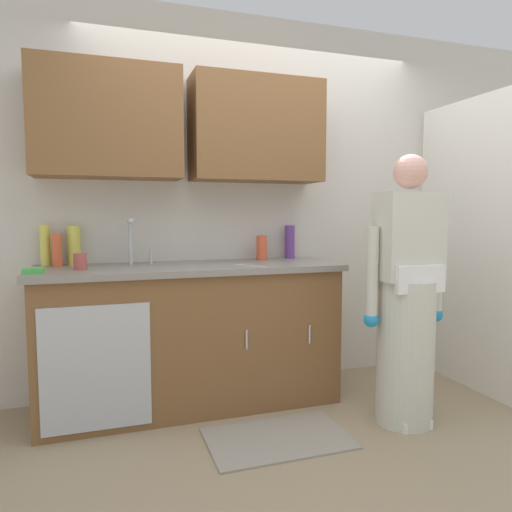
{
  "coord_description": "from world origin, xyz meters",
  "views": [
    {
      "loc": [
        -1.11,
        -2.33,
        1.27
      ],
      "look_at": [
        -0.15,
        0.55,
        1.0
      ],
      "focal_mm": 32.87,
      "sensor_mm": 36.0,
      "label": 1
    }
  ],
  "objects_px": {
    "bottle_dish_liquid": "(74,246)",
    "bottle_water_short": "(261,248)",
    "knife_on_counter": "(250,265)",
    "sponge": "(33,271)",
    "bottle_water_tall": "(290,242)",
    "sink": "(139,269)",
    "cup_by_sink": "(80,262)",
    "person_at_sink": "(406,311)",
    "bottle_soap": "(45,245)",
    "bottle_cleaner_spray": "(57,250)"
  },
  "relations": [
    {
      "from": "bottle_water_tall",
      "to": "bottle_water_short",
      "type": "height_order",
      "value": "bottle_water_tall"
    },
    {
      "from": "person_at_sink",
      "to": "bottle_water_short",
      "type": "relative_size",
      "value": 9.17
    },
    {
      "from": "bottle_water_tall",
      "to": "bottle_dish_liquid",
      "type": "distance_m",
      "value": 1.51
    },
    {
      "from": "person_at_sink",
      "to": "cup_by_sink",
      "type": "bearing_deg",
      "value": 161.46
    },
    {
      "from": "knife_on_counter",
      "to": "cup_by_sink",
      "type": "bearing_deg",
      "value": -130.32
    },
    {
      "from": "cup_by_sink",
      "to": "bottle_soap",
      "type": "bearing_deg",
      "value": 127.36
    },
    {
      "from": "bottle_soap",
      "to": "person_at_sink",
      "type": "bearing_deg",
      "value": -23.63
    },
    {
      "from": "sink",
      "to": "bottle_cleaner_spray",
      "type": "relative_size",
      "value": 2.39
    },
    {
      "from": "cup_by_sink",
      "to": "knife_on_counter",
      "type": "height_order",
      "value": "cup_by_sink"
    },
    {
      "from": "sink",
      "to": "bottle_dish_liquid",
      "type": "xyz_separation_m",
      "value": [
        -0.39,
        0.22,
        0.14
      ]
    },
    {
      "from": "knife_on_counter",
      "to": "sponge",
      "type": "distance_m",
      "value": 1.27
    },
    {
      "from": "bottle_water_short",
      "to": "sponge",
      "type": "relative_size",
      "value": 1.61
    },
    {
      "from": "cup_by_sink",
      "to": "person_at_sink",
      "type": "bearing_deg",
      "value": -18.54
    },
    {
      "from": "bottle_water_short",
      "to": "cup_by_sink",
      "type": "distance_m",
      "value": 1.25
    },
    {
      "from": "person_at_sink",
      "to": "cup_by_sink",
      "type": "height_order",
      "value": "person_at_sink"
    },
    {
      "from": "person_at_sink",
      "to": "sponge",
      "type": "relative_size",
      "value": 14.73
    },
    {
      "from": "bottle_water_tall",
      "to": "knife_on_counter",
      "type": "height_order",
      "value": "bottle_water_tall"
    },
    {
      "from": "cup_by_sink",
      "to": "sponge",
      "type": "height_order",
      "value": "cup_by_sink"
    },
    {
      "from": "sponge",
      "to": "bottle_water_tall",
      "type": "bearing_deg",
      "value": 12.42
    },
    {
      "from": "bottle_water_tall",
      "to": "sponge",
      "type": "distance_m",
      "value": 1.76
    },
    {
      "from": "knife_on_counter",
      "to": "sponge",
      "type": "relative_size",
      "value": 2.18
    },
    {
      "from": "sink",
      "to": "bottle_dish_liquid",
      "type": "height_order",
      "value": "sink"
    },
    {
      "from": "sink",
      "to": "knife_on_counter",
      "type": "height_order",
      "value": "sink"
    },
    {
      "from": "sink",
      "to": "sponge",
      "type": "bearing_deg",
      "value": -164.75
    },
    {
      "from": "bottle_cleaner_spray",
      "to": "knife_on_counter",
      "type": "height_order",
      "value": "bottle_cleaner_spray"
    },
    {
      "from": "bottle_water_tall",
      "to": "bottle_soap",
      "type": "distance_m",
      "value": 1.68
    },
    {
      "from": "bottle_water_tall",
      "to": "sponge",
      "type": "xyz_separation_m",
      "value": [
        -1.71,
        -0.38,
        -0.11
      ]
    },
    {
      "from": "bottle_water_tall",
      "to": "bottle_cleaner_spray",
      "type": "bearing_deg",
      "value": -178.29
    },
    {
      "from": "bottle_water_short",
      "to": "knife_on_counter",
      "type": "relative_size",
      "value": 0.74
    },
    {
      "from": "bottle_water_short",
      "to": "knife_on_counter",
      "type": "height_order",
      "value": "bottle_water_short"
    },
    {
      "from": "bottle_dish_liquid",
      "to": "cup_by_sink",
      "type": "relative_size",
      "value": 2.62
    },
    {
      "from": "bottle_soap",
      "to": "bottle_dish_liquid",
      "type": "height_order",
      "value": "bottle_soap"
    },
    {
      "from": "cup_by_sink",
      "to": "knife_on_counter",
      "type": "distance_m",
      "value": 1.03
    },
    {
      "from": "bottle_water_short",
      "to": "sponge",
      "type": "height_order",
      "value": "bottle_water_short"
    },
    {
      "from": "bottle_water_short",
      "to": "bottle_dish_liquid",
      "type": "height_order",
      "value": "bottle_dish_liquid"
    },
    {
      "from": "person_at_sink",
      "to": "sink",
      "type": "bearing_deg",
      "value": 155.55
    },
    {
      "from": "sink",
      "to": "bottle_cleaner_spray",
      "type": "bearing_deg",
      "value": 161.02
    },
    {
      "from": "bottle_water_short",
      "to": "bottle_dish_liquid",
      "type": "distance_m",
      "value": 1.27
    },
    {
      "from": "bottle_cleaner_spray",
      "to": "bottle_soap",
      "type": "distance_m",
      "value": 0.09
    },
    {
      "from": "sink",
      "to": "bottle_dish_liquid",
      "type": "relative_size",
      "value": 1.95
    },
    {
      "from": "knife_on_counter",
      "to": "bottle_dish_liquid",
      "type": "bearing_deg",
      "value": -144.3
    },
    {
      "from": "bottle_dish_liquid",
      "to": "bottle_water_short",
      "type": "bearing_deg",
      "value": -2.38
    },
    {
      "from": "bottle_water_tall",
      "to": "person_at_sink",
      "type": "bearing_deg",
      "value": -66.74
    },
    {
      "from": "sink",
      "to": "sponge",
      "type": "relative_size",
      "value": 4.55
    },
    {
      "from": "sink",
      "to": "bottle_cleaner_spray",
      "type": "distance_m",
      "value": 0.53
    },
    {
      "from": "bottle_cleaner_spray",
      "to": "knife_on_counter",
      "type": "xyz_separation_m",
      "value": [
        1.17,
        -0.35,
        -0.1
      ]
    },
    {
      "from": "sink",
      "to": "bottle_water_short",
      "type": "bearing_deg",
      "value": 10.67
    },
    {
      "from": "bottle_cleaner_spray",
      "to": "person_at_sink",
      "type": "bearing_deg",
      "value": -23.15
    },
    {
      "from": "person_at_sink",
      "to": "bottle_water_short",
      "type": "bearing_deg",
      "value": 126.54
    },
    {
      "from": "bottle_dish_liquid",
      "to": "cup_by_sink",
      "type": "height_order",
      "value": "bottle_dish_liquid"
    }
  ]
}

